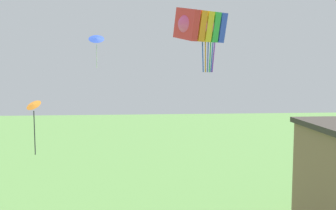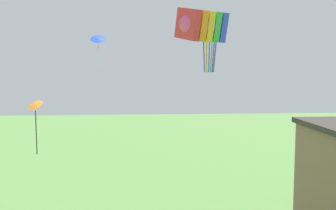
{
  "view_description": "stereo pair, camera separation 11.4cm",
  "coord_description": "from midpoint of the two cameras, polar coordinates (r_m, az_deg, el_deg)",
  "views": [
    {
      "loc": [
        -0.93,
        -3.06,
        7.81
      ],
      "look_at": [
        0.0,
        8.55,
        6.66
      ],
      "focal_mm": 40.0,
      "sensor_mm": 36.0,
      "label": 1
    },
    {
      "loc": [
        -0.82,
        -3.07,
        7.81
      ],
      "look_at": [
        0.0,
        8.55,
        6.66
      ],
      "focal_mm": 40.0,
      "sensor_mm": 36.0,
      "label": 2
    }
  ],
  "objects": [
    {
      "name": "kite_rainbow_parafoil",
      "position": [
        17.71,
        4.78,
        12.0
      ],
      "size": [
        2.89,
        2.61,
        2.96
      ],
      "color": "#E54C8C"
    },
    {
      "name": "kite_blue_delta",
      "position": [
        20.87,
        -11.01,
        9.75
      ],
      "size": [
        0.9,
        0.79,
        1.85
      ],
      "color": "blue"
    },
    {
      "name": "kite_orange_delta",
      "position": [
        18.96,
        -19.94,
        -0.61
      ],
      "size": [
        0.94,
        0.91,
        2.64
      ],
      "color": "orange"
    }
  ]
}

